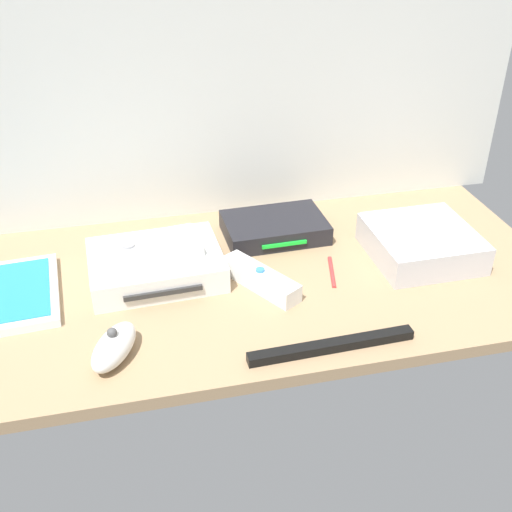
{
  "coord_description": "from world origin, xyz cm",
  "views": [
    {
      "loc": [
        -18.94,
        -82.46,
        56.66
      ],
      "look_at": [
        0.0,
        0.0,
        4.0
      ],
      "focal_mm": 43.66,
      "sensor_mm": 36.0,
      "label": 1
    }
  ],
  "objects_px": {
    "sensor_bar": "(332,346)",
    "remote_wand": "(262,279)",
    "mini_computer": "(422,244)",
    "game_console": "(156,265)",
    "remote_classic_pad": "(154,247)",
    "stylus_pen": "(332,271)",
    "remote_nunchuk": "(114,346)",
    "game_case": "(13,295)",
    "network_router": "(275,227)"
  },
  "relations": [
    {
      "from": "sensor_bar",
      "to": "remote_wand",
      "type": "bearing_deg",
      "value": 107.23
    },
    {
      "from": "mini_computer",
      "to": "game_console",
      "type": "bearing_deg",
      "value": 174.69
    },
    {
      "from": "remote_classic_pad",
      "to": "stylus_pen",
      "type": "bearing_deg",
      "value": -18.63
    },
    {
      "from": "remote_nunchuk",
      "to": "remote_classic_pad",
      "type": "xyz_separation_m",
      "value": [
        0.07,
        0.19,
        0.03
      ]
    },
    {
      "from": "game_case",
      "to": "remote_classic_pad",
      "type": "relative_size",
      "value": 1.3
    },
    {
      "from": "game_case",
      "to": "sensor_bar",
      "type": "relative_size",
      "value": 0.83
    },
    {
      "from": "sensor_bar",
      "to": "network_router",
      "type": "bearing_deg",
      "value": 87.95
    },
    {
      "from": "network_router",
      "to": "remote_wand",
      "type": "xyz_separation_m",
      "value": [
        -0.06,
        -0.15,
        -0.0
      ]
    },
    {
      "from": "remote_wand",
      "to": "sensor_bar",
      "type": "height_order",
      "value": "remote_wand"
    },
    {
      "from": "mini_computer",
      "to": "stylus_pen",
      "type": "height_order",
      "value": "mini_computer"
    },
    {
      "from": "mini_computer",
      "to": "game_case",
      "type": "distance_m",
      "value": 0.67
    },
    {
      "from": "remote_wand",
      "to": "sensor_bar",
      "type": "distance_m",
      "value": 0.18
    },
    {
      "from": "mini_computer",
      "to": "network_router",
      "type": "bearing_deg",
      "value": 150.71
    },
    {
      "from": "game_case",
      "to": "network_router",
      "type": "height_order",
      "value": "network_router"
    },
    {
      "from": "remote_wand",
      "to": "remote_classic_pad",
      "type": "relative_size",
      "value": 0.95
    },
    {
      "from": "game_console",
      "to": "network_router",
      "type": "distance_m",
      "value": 0.24
    },
    {
      "from": "mini_computer",
      "to": "stylus_pen",
      "type": "xyz_separation_m",
      "value": [
        -0.16,
        -0.01,
        -0.02
      ]
    },
    {
      "from": "remote_wand",
      "to": "remote_nunchuk",
      "type": "distance_m",
      "value": 0.26
    },
    {
      "from": "game_case",
      "to": "stylus_pen",
      "type": "relative_size",
      "value": 2.22
    },
    {
      "from": "remote_nunchuk",
      "to": "sensor_bar",
      "type": "xyz_separation_m",
      "value": [
        0.29,
        -0.05,
        -0.01
      ]
    },
    {
      "from": "stylus_pen",
      "to": "sensor_bar",
      "type": "bearing_deg",
      "value": -109.09
    },
    {
      "from": "remote_nunchuk",
      "to": "remote_classic_pad",
      "type": "height_order",
      "value": "remote_classic_pad"
    },
    {
      "from": "game_console",
      "to": "stylus_pen",
      "type": "bearing_deg",
      "value": -13.63
    },
    {
      "from": "game_console",
      "to": "mini_computer",
      "type": "distance_m",
      "value": 0.45
    },
    {
      "from": "network_router",
      "to": "remote_wand",
      "type": "relative_size",
      "value": 1.26
    },
    {
      "from": "game_console",
      "to": "remote_nunchuk",
      "type": "distance_m",
      "value": 0.2
    },
    {
      "from": "game_case",
      "to": "mini_computer",
      "type": "bearing_deg",
      "value": -6.62
    },
    {
      "from": "game_case",
      "to": "remote_nunchuk",
      "type": "distance_m",
      "value": 0.23
    },
    {
      "from": "game_case",
      "to": "remote_wand",
      "type": "xyz_separation_m",
      "value": [
        0.38,
        -0.05,
        0.01
      ]
    },
    {
      "from": "game_case",
      "to": "remote_nunchuk",
      "type": "xyz_separation_m",
      "value": [
        0.15,
        -0.18,
        0.01
      ]
    },
    {
      "from": "mini_computer",
      "to": "network_router",
      "type": "distance_m",
      "value": 0.26
    },
    {
      "from": "remote_classic_pad",
      "to": "network_router",
      "type": "bearing_deg",
      "value": 13.23
    },
    {
      "from": "game_console",
      "to": "game_case",
      "type": "height_order",
      "value": "game_console"
    },
    {
      "from": "remote_classic_pad",
      "to": "sensor_bar",
      "type": "distance_m",
      "value": 0.33
    },
    {
      "from": "remote_nunchuk",
      "to": "stylus_pen",
      "type": "relative_size",
      "value": 1.21
    },
    {
      "from": "game_case",
      "to": "stylus_pen",
      "type": "xyz_separation_m",
      "value": [
        0.51,
        -0.04,
        -0.0
      ]
    },
    {
      "from": "remote_classic_pad",
      "to": "sensor_bar",
      "type": "xyz_separation_m",
      "value": [
        0.22,
        -0.24,
        -0.05
      ]
    },
    {
      "from": "remote_wand",
      "to": "game_console",
      "type": "bearing_deg",
      "value": 126.0
    },
    {
      "from": "remote_wand",
      "to": "remote_classic_pad",
      "type": "height_order",
      "value": "remote_classic_pad"
    },
    {
      "from": "game_case",
      "to": "network_router",
      "type": "relative_size",
      "value": 1.09
    },
    {
      "from": "network_router",
      "to": "remote_classic_pad",
      "type": "relative_size",
      "value": 1.2
    },
    {
      "from": "remote_classic_pad",
      "to": "stylus_pen",
      "type": "distance_m",
      "value": 0.29
    },
    {
      "from": "network_router",
      "to": "remote_classic_pad",
      "type": "distance_m",
      "value": 0.24
    },
    {
      "from": "mini_computer",
      "to": "remote_classic_pad",
      "type": "xyz_separation_m",
      "value": [
        -0.45,
        0.04,
        0.03
      ]
    },
    {
      "from": "game_console",
      "to": "stylus_pen",
      "type": "distance_m",
      "value": 0.29
    },
    {
      "from": "game_console",
      "to": "network_router",
      "type": "bearing_deg",
      "value": 18.34
    },
    {
      "from": "remote_wand",
      "to": "stylus_pen",
      "type": "distance_m",
      "value": 0.12
    },
    {
      "from": "sensor_bar",
      "to": "stylus_pen",
      "type": "xyz_separation_m",
      "value": [
        0.06,
        0.18,
        -0.0
      ]
    },
    {
      "from": "mini_computer",
      "to": "sensor_bar",
      "type": "distance_m",
      "value": 0.3
    },
    {
      "from": "game_case",
      "to": "stylus_pen",
      "type": "height_order",
      "value": "game_case"
    }
  ]
}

